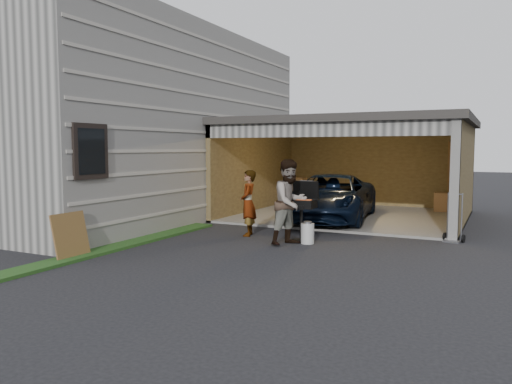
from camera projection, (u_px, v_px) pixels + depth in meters
ground at (220, 255)px, 9.63m from camera, size 80.00×80.00×0.00m
house at (119, 126)px, 15.61m from camera, size 7.00×11.00×5.50m
groundcover_strip at (95, 253)px, 9.72m from camera, size 0.50×8.00×0.06m
garage at (354, 155)px, 15.19m from camera, size 6.80×6.30×2.90m
minivan at (330, 199)px, 13.98m from camera, size 2.62×4.76×1.26m
woman at (248, 203)px, 11.71m from camera, size 0.55×0.66×1.55m
man at (290, 202)px, 10.62m from camera, size 1.00×1.10×1.83m
bbq_grill at (302, 206)px, 10.98m from camera, size 0.60×0.53×1.34m
propane_tank at (307, 234)px, 10.80m from camera, size 0.34×0.34×0.44m
plywood_panel at (71, 236)px, 9.28m from camera, size 0.22×0.78×0.86m
hand_truck at (453, 233)px, 10.98m from camera, size 0.47×0.40×1.08m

